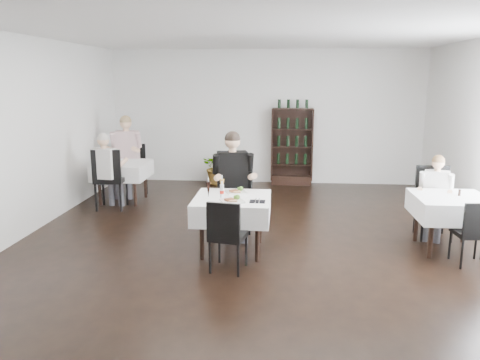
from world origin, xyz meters
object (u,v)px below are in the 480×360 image
(wine_shelf, at_px, (292,147))
(potted_tree, at_px, (219,166))
(main_table, at_px, (232,208))
(diner_main, at_px, (233,177))

(wine_shelf, bearing_deg, potted_tree, -175.45)
(potted_tree, bearing_deg, main_table, -79.86)
(wine_shelf, relative_size, diner_main, 1.09)
(potted_tree, xyz_separation_m, diner_main, (0.70, -3.56, 0.52))
(main_table, xyz_separation_m, diner_main, (-0.05, 0.62, 0.31))
(wine_shelf, height_order, main_table, wine_shelf)
(main_table, bearing_deg, wine_shelf, 78.22)
(wine_shelf, distance_m, potted_tree, 1.71)
(main_table, height_order, potted_tree, potted_tree)
(main_table, relative_size, diner_main, 0.64)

